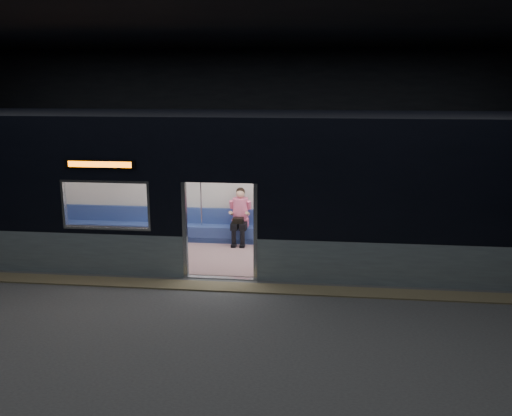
# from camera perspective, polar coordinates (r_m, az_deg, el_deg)

# --- Properties ---
(station_floor) EXTENTS (24.00, 14.00, 0.01)m
(station_floor) POSITION_cam_1_polar(r_m,az_deg,el_deg) (10.53, -4.75, -9.42)
(station_floor) COLOR #47494C
(station_floor) RESTS_ON ground
(station_envelope) EXTENTS (24.00, 14.00, 5.00)m
(station_envelope) POSITION_cam_1_polar(r_m,az_deg,el_deg) (9.73, -5.16, 10.94)
(station_envelope) COLOR black
(station_envelope) RESTS_ON station_floor
(tactile_strip) EXTENTS (22.80, 0.50, 0.03)m
(tactile_strip) POSITION_cam_1_polar(r_m,az_deg,el_deg) (11.03, -4.19, -8.24)
(tactile_strip) COLOR #8C7F59
(tactile_strip) RESTS_ON station_floor
(metro_car) EXTENTS (18.00, 3.04, 3.35)m
(metro_car) POSITION_cam_1_polar(r_m,az_deg,el_deg) (12.42, -2.65, 3.02)
(metro_car) COLOR #90A5AC
(metro_car) RESTS_ON station_floor
(passenger) EXTENTS (0.41, 0.70, 1.41)m
(passenger) POSITION_cam_1_polar(r_m,az_deg,el_deg) (13.60, -1.68, -0.52)
(passenger) COLOR black
(passenger) RESTS_ON metro_car
(handbag) EXTENTS (0.29, 0.26, 0.13)m
(handbag) POSITION_cam_1_polar(r_m,az_deg,el_deg) (13.41, -1.89, -1.30)
(handbag) COLOR black
(handbag) RESTS_ON passenger
(transit_map) EXTENTS (0.97, 0.03, 0.63)m
(transit_map) POSITION_cam_1_polar(r_m,az_deg,el_deg) (13.88, 17.27, 1.92)
(transit_map) COLOR white
(transit_map) RESTS_ON metro_car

